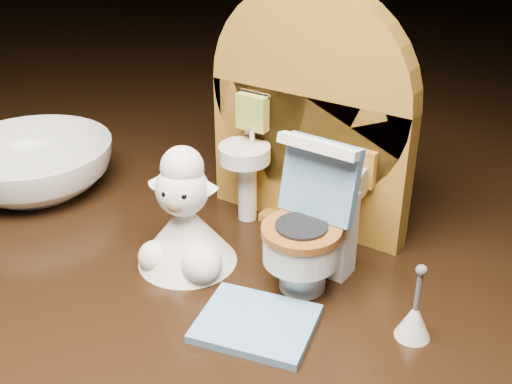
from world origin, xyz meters
TOP-DOWN VIEW (x-y plane):
  - backdrop_panel at (-0.00, 0.06)m, footprint 0.13×0.05m
  - toy_toilet at (0.03, 0.01)m, footprint 0.04×0.05m
  - bath_mat at (0.03, -0.04)m, footprint 0.07×0.06m
  - toilet_brush at (0.10, -0.00)m, footprint 0.02×0.02m
  - plush_lamb at (-0.03, -0.01)m, footprint 0.06×0.06m
  - ceramic_bowl at (-0.18, -0.00)m, footprint 0.14×0.14m

SIDE VIEW (x-z plane):
  - bath_mat at x=0.03m, z-range 0.00..0.00m
  - toilet_brush at x=0.10m, z-range -0.01..0.03m
  - ceramic_bowl at x=-0.18m, z-range 0.00..0.03m
  - plush_lamb at x=-0.03m, z-range -0.01..0.06m
  - toy_toilet at x=0.03m, z-range -0.01..0.07m
  - backdrop_panel at x=0.00m, z-range -0.01..0.14m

